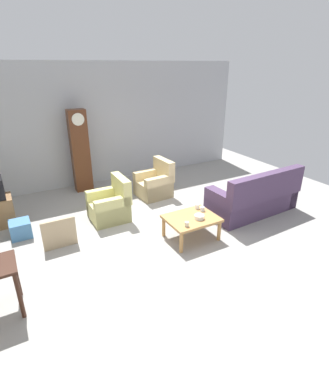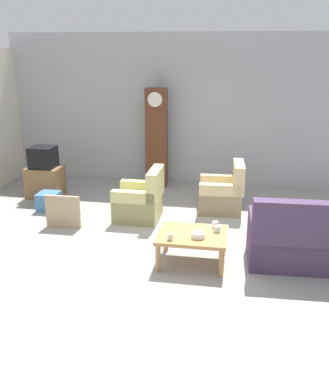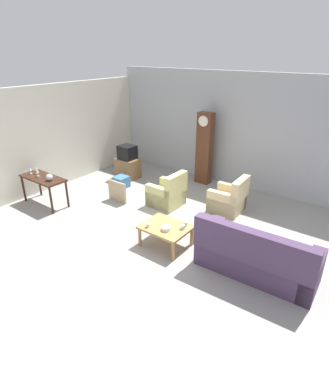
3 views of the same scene
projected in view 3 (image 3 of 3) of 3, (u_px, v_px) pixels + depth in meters
ground_plane at (163, 234)px, 7.05m from camera, size 10.40×10.40×0.00m
garage_door_wall at (240, 131)px, 9.01m from camera, size 8.40×0.16×3.20m
pegboard_wall_left at (54, 137)px, 9.06m from camera, size 0.12×6.40×2.88m
couch_floral at (255, 258)px, 5.64m from camera, size 2.13×0.96×1.04m
armchair_olive_near at (167, 194)px, 8.21m from camera, size 0.79×0.76×0.92m
armchair_olive_far at (229, 200)px, 7.90m from camera, size 0.83×0.80×0.92m
coffee_table_wood at (166, 229)px, 6.49m from camera, size 0.96×0.76×0.45m
console_table_dark at (43, 181)px, 8.14m from camera, size 1.30×0.56×0.75m
grandfather_clock at (205, 149)px, 9.33m from camera, size 0.44×0.30×2.11m
tv_stand_cabinet at (128, 168)px, 10.01m from camera, size 0.68×0.52×0.62m
tv_crt at (127, 152)px, 9.80m from camera, size 0.48×0.44×0.42m
framed_picture_leaning at (117, 192)px, 8.43m from camera, size 0.60×0.05×0.56m
storage_box_blue at (121, 182)px, 9.36m from camera, size 0.38×0.39×0.33m
glass_dome_cloche at (49, 177)px, 7.87m from camera, size 0.17×0.17×0.17m
cup_white_porcelain at (185, 224)px, 6.46m from camera, size 0.09×0.09×0.10m
cup_blue_rimmed at (183, 227)px, 6.34m from camera, size 0.09×0.09×0.09m
cup_cream_tall at (148, 225)px, 6.41m from camera, size 0.08×0.08×0.09m
bowl_white_stacked at (166, 228)px, 6.31m from camera, size 0.19×0.19×0.08m
wine_glass_tall at (30, 170)px, 8.27m from camera, size 0.08×0.08×0.17m
wine_glass_mid at (36, 170)px, 8.27m from camera, size 0.07×0.07×0.18m
wine_glass_short at (37, 172)px, 8.08m from camera, size 0.07×0.07×0.21m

